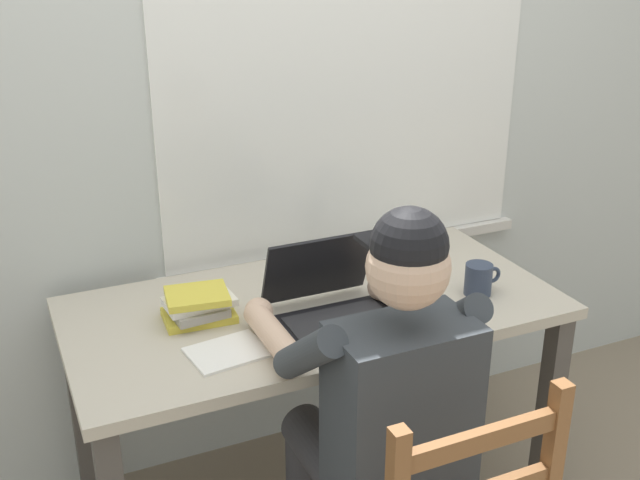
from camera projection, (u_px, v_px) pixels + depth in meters
The scene contains 10 objects.
back_wall at pixel (260, 91), 2.45m from camera, with size 6.00×0.08×2.60m.
desk at pixel (314, 333), 2.32m from camera, with size 1.44×0.72×0.75m.
seated_person at pixel (380, 402), 1.94m from camera, with size 0.50×0.60×1.23m.
laptop at pixel (332, 301), 2.17m from camera, with size 0.33×0.31×0.22m.
computer_mouse at pixel (429, 309), 2.21m from camera, with size 0.06×0.10×0.03m, color black.
coffee_mug_white at pixel (338, 269), 2.40m from camera, with size 0.11×0.08×0.09m.
coffee_mug_dark at pixel (479, 279), 2.32m from camera, with size 0.12×0.08×0.10m.
coffee_mug_spare at pixel (360, 251), 2.52m from camera, with size 0.12×0.08×0.09m.
book_stack_main at pixel (198, 306), 2.17m from camera, with size 0.20×0.17×0.09m.
paper_pile_near_laptop at pixel (228, 352), 2.01m from camera, with size 0.20×0.15×0.01m, color white.
Camera 1 is at (-0.82, -1.87, 1.79)m, focal length 43.40 mm.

